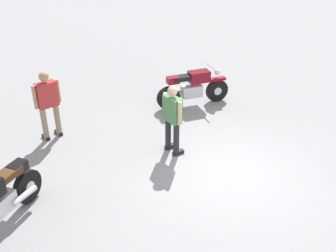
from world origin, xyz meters
TOP-DOWN VIEW (x-y plane):
  - ground_plane at (0.00, 0.00)m, footprint 40.00×40.00m
  - motorcycle_maroon_cruiser at (1.52, -2.94)m, footprint 1.74×1.36m
  - person_in_green_shirt at (1.37, -0.45)m, footprint 0.55×0.50m
  - person_in_red_shirt at (4.26, -0.23)m, footprint 0.49×0.59m

SIDE VIEW (x-z plane):
  - ground_plane at x=0.00m, z-range 0.00..0.00m
  - motorcycle_maroon_cruiser at x=1.52m, z-range -0.02..1.06m
  - person_in_green_shirt at x=1.37m, z-range 0.10..1.68m
  - person_in_red_shirt at x=4.26m, z-range 0.11..1.77m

